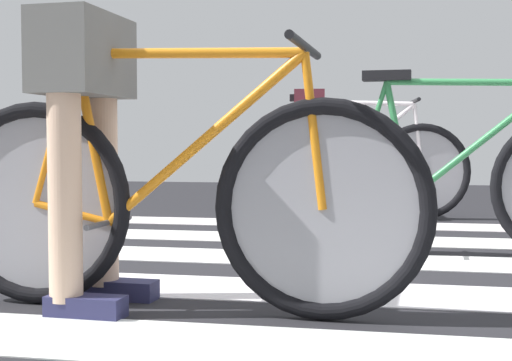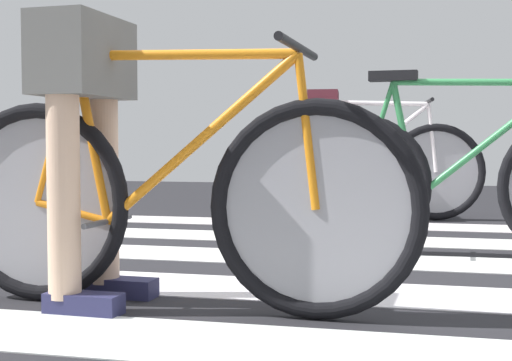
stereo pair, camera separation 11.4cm
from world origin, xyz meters
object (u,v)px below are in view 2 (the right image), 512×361
(bicycle_3_of_3, at_px, (366,168))
(bicycle_1_of_3, at_px, (168,198))
(cyclist_1_of_3, at_px, (85,119))
(bicycle_2_of_3, at_px, (463,181))
(cyclist_3_of_3, at_px, (324,136))

(bicycle_3_of_3, bearing_deg, bicycle_1_of_3, -103.28)
(cyclist_1_of_3, relative_size, bicycle_3_of_3, 0.58)
(bicycle_2_of_3, bearing_deg, cyclist_1_of_3, -132.05)
(bicycle_2_of_3, distance_m, cyclist_3_of_3, 1.96)
(bicycle_1_of_3, bearing_deg, cyclist_3_of_3, 90.63)
(bicycle_3_of_3, relative_size, cyclist_3_of_3, 1.80)
(cyclist_3_of_3, bearing_deg, bicycle_1_of_3, -97.64)
(bicycle_2_of_3, xyz_separation_m, cyclist_3_of_3, (-0.94, 1.70, 0.24))
(bicycle_1_of_3, bearing_deg, bicycle_2_of_3, 55.43)
(bicycle_1_of_3, distance_m, cyclist_1_of_3, 0.41)
(bicycle_1_of_3, relative_size, cyclist_1_of_3, 1.72)
(bicycle_2_of_3, bearing_deg, cyclist_3_of_3, 121.40)
(bicycle_1_of_3, bearing_deg, bicycle_3_of_3, 84.99)
(cyclist_3_of_3, bearing_deg, bicycle_3_of_3, 0.00)
(cyclist_1_of_3, height_order, bicycle_2_of_3, cyclist_1_of_3)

